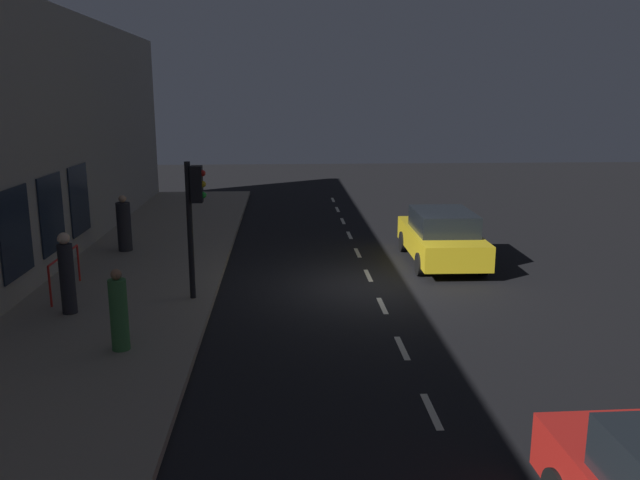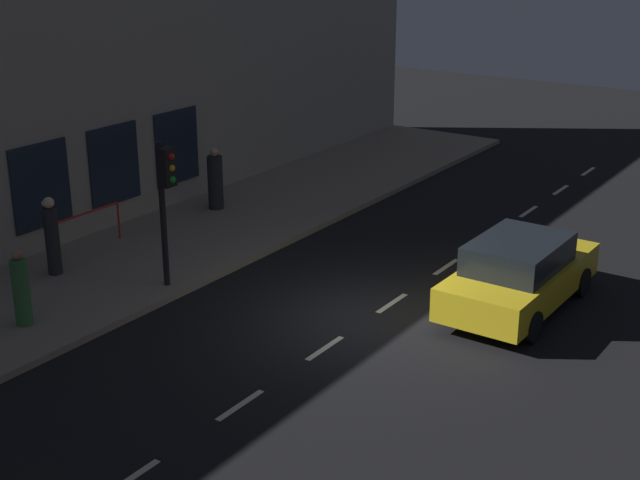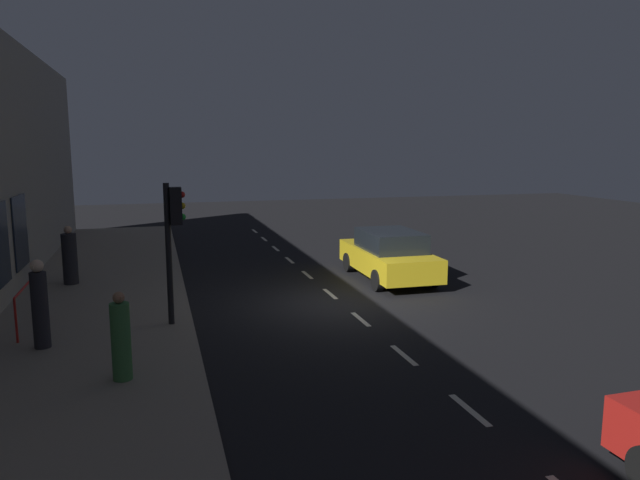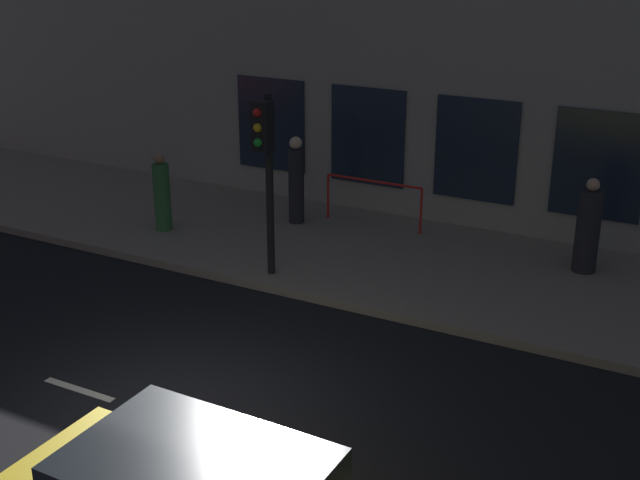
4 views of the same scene
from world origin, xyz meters
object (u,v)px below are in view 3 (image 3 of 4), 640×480
(pedestrian_0, at_px, (121,339))
(pedestrian_2, at_px, (70,258))
(pedestrian_1, at_px, (40,306))
(traffic_light, at_px, (173,227))
(parked_car_0, at_px, (389,255))

(pedestrian_0, bearing_deg, pedestrian_2, -112.51)
(pedestrian_0, height_order, pedestrian_2, pedestrian_2)
(pedestrian_0, relative_size, pedestrian_1, 0.87)
(pedestrian_0, relative_size, pedestrian_2, 0.91)
(traffic_light, xyz_separation_m, pedestrian_1, (2.70, 0.94, -1.39))
(traffic_light, height_order, pedestrian_1, traffic_light)
(parked_car_0, bearing_deg, pedestrian_2, 172.25)
(traffic_light, distance_m, pedestrian_1, 3.18)
(traffic_light, xyz_separation_m, parked_car_0, (-6.69, -3.47, -1.62))
(pedestrian_1, height_order, pedestrian_2, pedestrian_1)
(pedestrian_1, bearing_deg, traffic_light, -130.71)
(pedestrian_0, xyz_separation_m, pedestrian_2, (1.81, -8.04, 0.06))
(pedestrian_2, bearing_deg, pedestrian_1, -47.46)
(pedestrian_1, xyz_separation_m, pedestrian_2, (0.16, -5.86, -0.08))
(parked_car_0, relative_size, pedestrian_0, 2.86)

